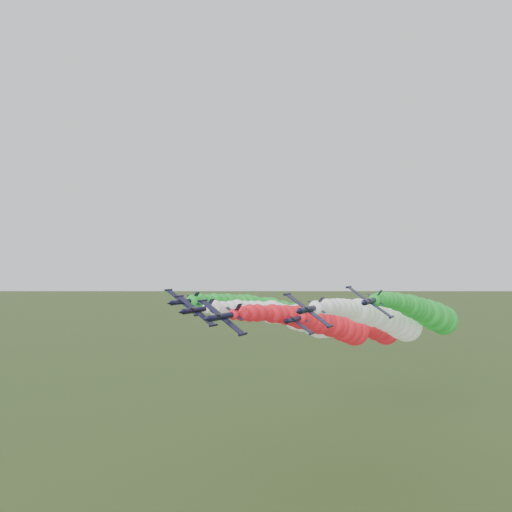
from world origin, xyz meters
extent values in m
cylinder|color=black|center=(-3.44, -6.57, 45.28)|extent=(1.46, 8.59, 1.46)
cone|color=black|center=(-3.44, -11.62, 45.28)|extent=(1.32, 1.72, 1.32)
cone|color=black|center=(-3.44, -1.89, 45.28)|extent=(1.32, 0.86, 1.32)
ellipsoid|color=black|center=(-3.23, -8.48, 45.60)|extent=(0.97, 1.79, 0.91)
cube|color=black|center=(-3.52, -6.76, 45.16)|extent=(7.69, 1.81, 5.17)
cylinder|color=black|center=(-7.33, -6.76, 47.70)|extent=(0.58, 2.48, 0.58)
cylinder|color=black|center=(0.29, -6.76, 42.62)|extent=(0.58, 2.48, 0.58)
cube|color=black|center=(-2.84, -2.94, 46.19)|extent=(1.33, 1.43, 1.90)
cube|color=black|center=(-3.36, -2.94, 45.40)|extent=(3.07, 1.05, 2.09)
sphere|color=red|center=(-3.44, -3.23, 45.28)|extent=(1.88, 1.88, 1.88)
sphere|color=red|center=(-3.43, -0.31, 45.19)|extent=(2.66, 2.66, 2.66)
sphere|color=red|center=(-3.37, 2.62, 45.02)|extent=(3.18, 3.18, 3.18)
sphere|color=red|center=(-3.28, 5.54, 44.79)|extent=(3.31, 3.31, 3.31)
sphere|color=red|center=(-3.15, 8.47, 44.50)|extent=(2.95, 2.95, 2.95)
sphere|color=red|center=(-2.98, 11.39, 44.16)|extent=(3.78, 3.78, 3.78)
sphere|color=red|center=(-2.77, 14.32, 43.79)|extent=(3.73, 3.73, 3.73)
sphere|color=red|center=(-2.53, 17.24, 43.37)|extent=(4.15, 4.15, 4.15)
sphere|color=red|center=(-2.25, 20.16, 42.92)|extent=(4.36, 4.36, 4.36)
sphere|color=red|center=(-1.94, 23.09, 42.43)|extent=(5.16, 5.16, 5.16)
sphere|color=red|center=(-1.59, 26.01, 41.90)|extent=(5.17, 5.17, 5.17)
sphere|color=red|center=(-1.19, 28.94, 41.35)|extent=(5.78, 5.78, 5.78)
sphere|color=red|center=(-0.77, 31.86, 40.76)|extent=(6.05, 6.05, 6.05)
sphere|color=red|center=(-0.30, 34.78, 40.14)|extent=(5.48, 5.48, 5.48)
sphere|color=red|center=(0.20, 37.71, 39.49)|extent=(6.20, 6.20, 6.20)
sphere|color=red|center=(0.74, 40.63, 38.82)|extent=(6.01, 6.01, 6.01)
sphere|color=red|center=(1.31, 43.56, 38.12)|extent=(6.91, 6.91, 6.91)
sphere|color=red|center=(1.93, 46.48, 37.39)|extent=(7.26, 7.26, 7.26)
sphere|color=red|center=(2.58, 49.41, 36.63)|extent=(7.60, 7.60, 7.60)
cylinder|color=black|center=(-13.79, 1.32, 45.26)|extent=(1.46, 8.59, 1.46)
cone|color=black|center=(-13.79, -3.74, 45.26)|extent=(1.32, 1.72, 1.32)
cone|color=black|center=(-13.79, 5.99, 45.26)|extent=(1.32, 0.86, 1.32)
ellipsoid|color=black|center=(-13.58, -0.59, 45.58)|extent=(0.97, 1.79, 0.91)
cube|color=black|center=(-13.87, 1.12, 45.15)|extent=(7.69, 1.81, 5.17)
cylinder|color=black|center=(-17.68, 1.12, 47.68)|extent=(0.58, 2.48, 0.58)
cylinder|color=black|center=(-10.05, 1.12, 42.61)|extent=(0.58, 2.48, 0.58)
cube|color=black|center=(-13.18, 4.94, 46.18)|extent=(1.33, 1.43, 1.90)
cube|color=black|center=(-13.71, 4.94, 45.38)|extent=(3.07, 1.05, 2.09)
sphere|color=white|center=(-13.79, 4.65, 45.26)|extent=(1.93, 1.93, 1.93)
sphere|color=white|center=(-13.77, 7.58, 45.18)|extent=(2.98, 2.98, 2.98)
sphere|color=white|center=(-13.71, 10.50, 45.01)|extent=(2.54, 2.54, 2.54)
sphere|color=white|center=(-13.62, 13.43, 44.77)|extent=(2.81, 2.81, 2.81)
sphere|color=white|center=(-13.49, 16.35, 44.48)|extent=(3.54, 3.54, 3.54)
sphere|color=white|center=(-13.32, 19.28, 44.15)|extent=(3.35, 3.35, 3.35)
sphere|color=white|center=(-13.12, 22.20, 43.77)|extent=(3.70, 3.70, 3.70)
sphere|color=white|center=(-12.88, 25.12, 43.36)|extent=(4.16, 4.16, 4.16)
sphere|color=white|center=(-12.60, 28.05, 42.90)|extent=(4.28, 4.28, 4.28)
sphere|color=white|center=(-12.28, 30.97, 42.41)|extent=(5.58, 5.58, 5.58)
sphere|color=white|center=(-11.93, 33.90, 41.89)|extent=(5.18, 5.18, 5.18)
sphere|color=white|center=(-11.54, 36.82, 41.33)|extent=(5.00, 5.00, 5.00)
sphere|color=white|center=(-11.11, 39.74, 40.74)|extent=(5.33, 5.33, 5.33)
sphere|color=white|center=(-10.65, 42.67, 40.13)|extent=(6.61, 6.61, 6.61)
sphere|color=white|center=(-10.14, 45.59, 39.48)|extent=(6.77, 6.77, 6.77)
sphere|color=white|center=(-9.60, 48.52, 38.81)|extent=(6.09, 6.09, 6.09)
sphere|color=white|center=(-9.03, 51.44, 38.10)|extent=(7.50, 7.50, 7.50)
sphere|color=white|center=(-8.41, 54.37, 37.37)|extent=(8.05, 8.05, 8.05)
sphere|color=white|center=(-7.76, 57.29, 36.62)|extent=(7.07, 7.07, 7.07)
cylinder|color=black|center=(8.03, 2.35, 46.19)|extent=(1.46, 8.59, 1.46)
cone|color=black|center=(8.03, -2.71, 46.19)|extent=(1.32, 1.72, 1.32)
cone|color=black|center=(8.03, 7.02, 46.19)|extent=(1.32, 0.86, 1.32)
ellipsoid|color=black|center=(8.25, 0.44, 46.51)|extent=(0.97, 1.79, 0.91)
cube|color=black|center=(7.95, 2.16, 46.07)|extent=(7.69, 1.81, 5.17)
cylinder|color=black|center=(4.14, 2.16, 48.61)|extent=(0.58, 2.48, 0.58)
cylinder|color=black|center=(11.77, 2.16, 43.53)|extent=(0.58, 2.48, 0.58)
cube|color=black|center=(8.64, 5.97, 47.10)|extent=(1.33, 1.43, 1.90)
cube|color=black|center=(8.11, 5.97, 46.31)|extent=(3.07, 1.05, 2.09)
sphere|color=white|center=(8.03, 5.69, 46.19)|extent=(2.52, 2.52, 2.52)
sphere|color=white|center=(8.05, 8.61, 46.10)|extent=(2.30, 2.30, 2.30)
sphere|color=white|center=(8.11, 11.53, 45.93)|extent=(2.93, 2.93, 2.93)
sphere|color=white|center=(8.20, 14.46, 45.70)|extent=(3.08, 3.08, 3.08)
sphere|color=white|center=(8.33, 17.38, 45.41)|extent=(3.41, 3.41, 3.41)
sphere|color=white|center=(8.50, 20.31, 45.07)|extent=(3.67, 3.67, 3.67)
sphere|color=white|center=(8.70, 23.23, 44.70)|extent=(3.84, 3.84, 3.84)
sphere|color=white|center=(8.94, 26.15, 44.28)|extent=(3.82, 3.82, 3.82)
sphere|color=white|center=(9.22, 29.08, 43.83)|extent=(5.18, 5.18, 5.18)
sphere|color=white|center=(9.54, 32.00, 43.34)|extent=(5.38, 5.38, 5.38)
sphere|color=white|center=(9.89, 34.93, 42.81)|extent=(5.22, 5.22, 5.22)
sphere|color=white|center=(10.28, 37.85, 42.26)|extent=(5.77, 5.77, 5.77)
sphere|color=white|center=(10.71, 40.78, 41.67)|extent=(5.37, 5.37, 5.37)
sphere|color=white|center=(11.18, 43.70, 41.05)|extent=(5.92, 5.92, 5.92)
sphere|color=white|center=(11.68, 46.62, 40.40)|extent=(6.36, 6.36, 6.36)
sphere|color=white|center=(12.22, 49.55, 39.73)|extent=(6.52, 6.52, 6.52)
sphere|color=white|center=(12.79, 52.47, 39.03)|extent=(7.33, 7.33, 7.33)
sphere|color=white|center=(13.41, 55.40, 38.30)|extent=(8.04, 8.04, 8.04)
sphere|color=white|center=(14.06, 58.32, 37.54)|extent=(8.24, 8.24, 8.24)
cylinder|color=black|center=(-23.80, 11.37, 45.78)|extent=(1.46, 8.59, 1.46)
cone|color=black|center=(-23.80, 6.31, 45.78)|extent=(1.32, 1.72, 1.32)
cone|color=black|center=(-23.80, 16.05, 45.78)|extent=(1.32, 0.86, 1.32)
ellipsoid|color=black|center=(-23.59, 9.46, 46.10)|extent=(0.97, 1.79, 0.91)
cube|color=black|center=(-23.88, 11.18, 45.66)|extent=(7.69, 1.81, 5.17)
cylinder|color=black|center=(-27.69, 11.18, 48.20)|extent=(0.58, 2.48, 0.58)
cylinder|color=black|center=(-20.07, 11.18, 43.12)|extent=(0.58, 2.48, 0.58)
cube|color=black|center=(-23.19, 15.00, 46.69)|extent=(1.33, 1.43, 1.90)
cube|color=black|center=(-23.72, 15.00, 45.90)|extent=(3.07, 1.05, 2.09)
sphere|color=green|center=(-23.80, 14.71, 45.78)|extent=(2.68, 2.68, 2.68)
sphere|color=green|center=(-23.78, 17.63, 45.69)|extent=(3.05, 3.05, 3.05)
sphere|color=green|center=(-23.72, 20.56, 45.52)|extent=(2.74, 2.74, 2.74)
sphere|color=green|center=(-23.63, 23.48, 45.29)|extent=(3.32, 3.32, 3.32)
sphere|color=green|center=(-23.50, 26.41, 45.00)|extent=(3.37, 3.37, 3.37)
sphere|color=green|center=(-23.33, 29.33, 44.67)|extent=(3.85, 3.85, 3.85)
sphere|color=green|center=(-23.13, 32.26, 44.29)|extent=(3.77, 3.77, 3.77)
sphere|color=green|center=(-22.89, 35.18, 43.87)|extent=(4.42, 4.42, 4.42)
sphere|color=green|center=(-22.61, 38.10, 43.42)|extent=(5.11, 5.11, 5.11)
sphere|color=green|center=(-22.29, 41.03, 42.93)|extent=(5.16, 5.16, 5.16)
sphere|color=green|center=(-21.94, 43.95, 42.40)|extent=(4.84, 4.84, 4.84)
sphere|color=green|center=(-21.55, 46.88, 41.85)|extent=(5.83, 5.83, 5.83)
sphere|color=green|center=(-21.12, 49.80, 41.26)|extent=(6.45, 6.45, 6.45)
sphere|color=green|center=(-20.66, 52.72, 40.64)|extent=(5.64, 5.64, 5.64)
sphere|color=green|center=(-20.16, 55.65, 40.00)|extent=(6.48, 6.48, 6.48)
sphere|color=green|center=(-19.62, 58.57, 39.32)|extent=(6.19, 6.19, 6.19)
sphere|color=green|center=(-19.04, 61.50, 38.62)|extent=(7.15, 7.15, 7.15)
sphere|color=green|center=(-18.43, 64.42, 37.89)|extent=(6.98, 6.98, 6.98)
sphere|color=green|center=(-17.78, 67.35, 37.13)|extent=(7.15, 7.15, 7.15)
cylinder|color=black|center=(16.04, 11.93, 47.18)|extent=(1.46, 8.59, 1.46)
cone|color=black|center=(16.04, 6.87, 47.18)|extent=(1.32, 1.72, 1.32)
cone|color=black|center=(16.04, 16.61, 47.18)|extent=(1.32, 0.86, 1.32)
ellipsoid|color=black|center=(16.26, 10.02, 47.50)|extent=(0.97, 1.79, 0.91)
cube|color=black|center=(15.96, 11.74, 47.07)|extent=(7.69, 1.81, 5.17)
cylinder|color=black|center=(12.15, 11.74, 49.60)|extent=(0.58, 2.48, 0.58)
cylinder|color=black|center=(19.78, 11.74, 44.53)|extent=(0.58, 2.48, 0.58)
cube|color=black|center=(16.65, 15.56, 48.10)|extent=(1.33, 1.43, 1.90)
cube|color=black|center=(16.12, 15.56, 47.30)|extent=(3.07, 1.05, 2.09)
sphere|color=green|center=(16.04, 15.27, 47.18)|extent=(2.22, 2.22, 2.22)
sphere|color=green|center=(16.06, 18.19, 47.10)|extent=(2.60, 2.60, 2.60)
sphere|color=green|center=(16.12, 21.12, 46.93)|extent=(2.85, 2.85, 2.85)
sphere|color=green|center=(16.21, 24.04, 46.69)|extent=(3.19, 3.19, 3.19)
sphere|color=green|center=(16.34, 26.97, 46.41)|extent=(3.43, 3.43, 3.43)
sphere|color=green|center=(16.51, 29.89, 46.07)|extent=(3.28, 3.28, 3.28)
sphere|color=green|center=(16.71, 32.81, 45.69)|extent=(4.02, 4.02, 4.02)
sphere|color=green|center=(16.95, 35.74, 45.28)|extent=(4.06, 4.06, 4.06)
sphere|color=green|center=(17.23, 38.66, 44.82)|extent=(4.06, 4.06, 4.06)
sphere|color=green|center=(17.55, 41.59, 44.33)|extent=(5.09, 5.09, 5.09)
sphere|color=green|center=(17.90, 44.51, 43.81)|extent=(5.40, 5.40, 5.40)
sphere|color=green|center=(18.29, 47.44, 43.25)|extent=(5.35, 5.35, 5.35)
sphere|color=green|center=(18.72, 50.36, 42.67)|extent=(5.95, 5.95, 5.95)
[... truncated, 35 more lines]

